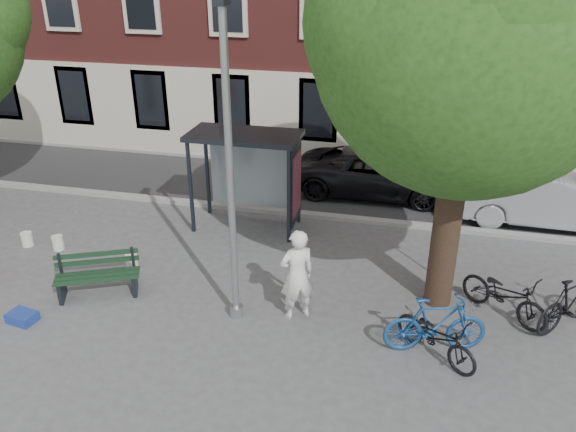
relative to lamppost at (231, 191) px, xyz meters
The scene contains 20 objects.
ground 2.78m from the lamppost, ahead, with size 90.00×90.00×0.00m, color #4C4C4F.
road 7.53m from the lamppost, 90.00° to the left, with size 40.00×4.00×0.01m, color #28282B.
curb_near 5.69m from the lamppost, 90.00° to the left, with size 40.00×0.25×0.12m, color gray.
curb_far 9.40m from the lamppost, 90.00° to the left, with size 40.00×0.25×0.12m, color gray.
lamppost is the anchor object (origin of this frame).
tree_right 5.10m from the lamppost, 19.03° to the left, with size 5.76×5.60×8.20m.
bus_shelter 4.24m from the lamppost, 98.43° to the left, with size 2.85×1.45×2.62m.
painter 2.19m from the lamppost, 13.63° to the left, with size 0.71×0.47×1.96m, color white.
bench 3.95m from the lamppost, behind, with size 1.84×1.23×0.91m.
bike_a 4.59m from the lamppost, ahead, with size 0.61×1.76×0.93m, color black.
bike_b 4.49m from the lamppost, ahead, with size 0.54×1.91×1.15m, color navy.
bike_c 5.89m from the lamppost, 13.54° to the left, with size 0.67×1.91×1.01m, color black.
bike_d 6.97m from the lamppost, 10.31° to the left, with size 0.54×1.92×1.16m, color black.
car_dark 7.74m from the lamppost, 72.79° to the left, with size 2.27×4.92×1.37m, color black.
car_silver 9.33m from the lamppost, 41.71° to the left, with size 1.67×4.80×1.58m, color #A0A3A7.
blue_crate 5.08m from the lamppost, 164.23° to the right, with size 0.55×0.40×0.20m, color navy.
bucket_a 4.18m from the lamppost, 156.79° to the left, with size 0.28×0.28×0.36m, color silver.
bucket_b 6.84m from the lamppost, 164.63° to the left, with size 0.28×0.28×0.36m, color silver.
bucket_c 6.08m from the lamppost, 162.11° to the left, with size 0.28×0.28×0.36m, color silver.
notice_sign 5.00m from the lamppost, 31.48° to the left, with size 0.28×0.13×1.68m.
Camera 1 is at (3.22, -9.01, 6.79)m, focal length 35.00 mm.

